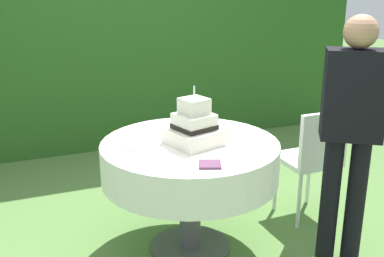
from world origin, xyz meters
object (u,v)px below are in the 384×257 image
garden_chair (314,154)px  wedding_cake (194,127)px  standing_person (351,126)px  serving_plate_near (216,123)px  serving_plate_far (137,146)px  serving_plate_left (137,131)px  cake_table (190,162)px  napkin_stack (210,164)px

garden_chair → wedding_cake: bearing=-176.1°
standing_person → serving_plate_near: bearing=123.9°
wedding_cake → serving_plate_far: wedding_cake is taller
serving_plate_near → garden_chair: (0.68, -0.28, -0.24)m
serving_plate_left → garden_chair: garden_chair is taller
cake_table → serving_plate_left: serving_plate_left is taller
cake_table → serving_plate_near: size_ratio=8.67×
serving_plate_near → serving_plate_left: bearing=177.0°
cake_table → standing_person: standing_person is taller
serving_plate_left → napkin_stack: (0.22, -0.75, 0.00)m
serving_plate_left → napkin_stack: napkin_stack is taller
serving_plate_left → standing_person: standing_person is taller
napkin_stack → standing_person: size_ratio=0.08×
serving_plate_near → napkin_stack: 0.81m
cake_table → serving_plate_far: (-0.35, 0.04, 0.14)m
wedding_cake → serving_plate_near: wedding_cake is taller
serving_plate_far → garden_chair: garden_chair is taller
wedding_cake → serving_plate_near: size_ratio=2.84×
wedding_cake → napkin_stack: 0.39m
standing_person → wedding_cake: bearing=152.0°
napkin_stack → garden_chair: (1.05, 0.44, -0.25)m
serving_plate_left → napkin_stack: bearing=-73.6°
serving_plate_far → serving_plate_left: (0.09, 0.30, 0.00)m
serving_plate_left → garden_chair: 1.33m
serving_plate_near → garden_chair: bearing=-22.4°
cake_table → serving_plate_left: (-0.26, 0.35, 0.14)m
serving_plate_near → napkin_stack: napkin_stack is taller
serving_plate_left → serving_plate_far: bearing=-105.7°
cake_table → standing_person: 1.03m
wedding_cake → serving_plate_near: (0.31, 0.35, -0.11)m
serving_plate_left → garden_chair: size_ratio=0.15×
wedding_cake → serving_plate_left: bearing=126.1°
wedding_cake → serving_plate_left: wedding_cake is taller
serving_plate_far → napkin_stack: size_ratio=1.13×
serving_plate_near → garden_chair: size_ratio=0.15×
serving_plate_far → napkin_stack: napkin_stack is taller
garden_chair → serving_plate_near: bearing=157.6°
wedding_cake → serving_plate_near: 0.48m
serving_plate_far → napkin_stack: 0.54m
cake_table → napkin_stack: (-0.04, -0.41, 0.14)m
serving_plate_far → napkin_stack: bearing=-55.8°
wedding_cake → garden_chair: 1.06m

